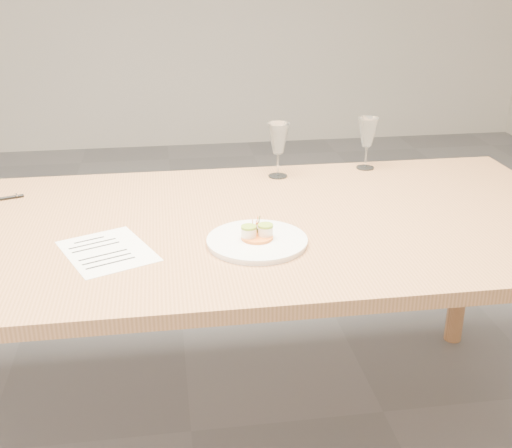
{
  "coord_description": "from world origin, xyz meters",
  "views": [
    {
      "loc": [
        -0.04,
        -1.71,
        1.47
      ],
      "look_at": [
        0.2,
        -0.15,
        0.8
      ],
      "focal_mm": 45.0,
      "sensor_mm": 36.0,
      "label": 1
    }
  ],
  "objects": [
    {
      "name": "dining_table",
      "position": [
        0.0,
        0.0,
        0.68
      ],
      "size": [
        2.4,
        1.0,
        0.75
      ],
      "color": "#B97F50",
      "rests_on": "ground"
    },
    {
      "name": "wine_glass_1",
      "position": [
        0.35,
        0.38,
        0.88
      ],
      "size": [
        0.08,
        0.08,
        0.19
      ],
      "color": "white",
      "rests_on": "dining_table"
    },
    {
      "name": "recipe_sheet",
      "position": [
        -0.2,
        -0.16,
        0.75
      ],
      "size": [
        0.29,
        0.32,
        0.0
      ],
      "rotation": [
        0.0,
        0.0,
        0.41
      ],
      "color": "white",
      "rests_on": "dining_table"
    },
    {
      "name": "ground",
      "position": [
        0.0,
        0.0,
        0.0
      ],
      "size": [
        7.0,
        7.0,
        0.0
      ],
      "primitive_type": "plane",
      "color": "slate",
      "rests_on": "ground"
    },
    {
      "name": "wine_glass_2",
      "position": [
        0.68,
        0.43,
        0.88
      ],
      "size": [
        0.07,
        0.07,
        0.19
      ],
      "color": "white",
      "rests_on": "dining_table"
    },
    {
      "name": "dinner_plate",
      "position": [
        0.2,
        -0.17,
        0.76
      ],
      "size": [
        0.27,
        0.27,
        0.07
      ],
      "rotation": [
        0.0,
        0.0,
        0.16
      ],
      "color": "white",
      "rests_on": "dining_table"
    }
  ]
}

